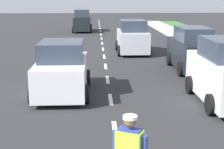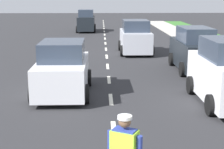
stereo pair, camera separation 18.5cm
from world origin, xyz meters
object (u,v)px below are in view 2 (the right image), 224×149
(car_oncoming_lead, at_px, (63,70))
(car_oncoming_third, at_px, (86,21))
(car_outgoing_far, at_px, (135,38))
(car_parked_far, at_px, (194,51))

(car_oncoming_lead, distance_m, car_oncoming_third, 23.08)
(car_outgoing_far, height_order, car_oncoming_third, car_oncoming_third)
(car_outgoing_far, relative_size, car_parked_far, 0.91)
(car_oncoming_lead, bearing_deg, car_oncoming_third, 90.11)
(car_outgoing_far, height_order, car_oncoming_lead, car_outgoing_far)
(car_oncoming_third, bearing_deg, car_parked_far, -72.29)
(car_outgoing_far, xyz_separation_m, car_oncoming_lead, (-3.66, -9.43, -0.05))
(car_parked_far, bearing_deg, car_outgoing_far, 113.79)
(car_outgoing_far, bearing_deg, car_parked_far, -66.21)
(car_oncoming_third, bearing_deg, car_outgoing_far, -74.83)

